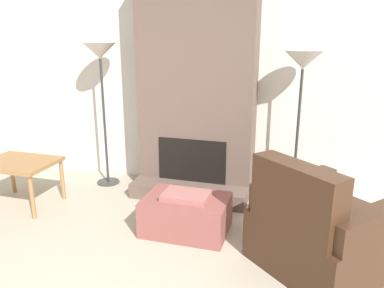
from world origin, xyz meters
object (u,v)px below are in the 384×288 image
object	(u,v)px
armchair	(321,234)
floor_lamp_left	(100,61)
side_table	(19,166)
floor_lamp_right	(302,71)
ottoman	(186,214)

from	to	relation	value
armchair	floor_lamp_left	size ratio (longest dim) A/B	0.78
side_table	floor_lamp_right	xyz separation A→B (m)	(2.89, 0.85, 1.03)
armchair	floor_lamp_right	xyz separation A→B (m)	(-0.25, 1.14, 1.19)
armchair	side_table	distance (m)	3.16
armchair	floor_lamp_left	xyz separation A→B (m)	(-2.55, 1.14, 1.25)
floor_lamp_left	floor_lamp_right	distance (m)	2.30
side_table	floor_lamp_left	size ratio (longest dim) A/B	0.44
floor_lamp_left	floor_lamp_right	size ratio (longest dim) A/B	1.04
ottoman	side_table	xyz separation A→B (m)	(-1.93, 0.05, 0.27)
side_table	ottoman	bearing A→B (deg)	-1.34
armchair	floor_lamp_right	size ratio (longest dim) A/B	0.81
ottoman	armchair	world-z (taller)	armchair
ottoman	floor_lamp_right	bearing A→B (deg)	43.02
ottoman	floor_lamp_left	bearing A→B (deg)	146.22
armchair	side_table	bearing A→B (deg)	35.94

